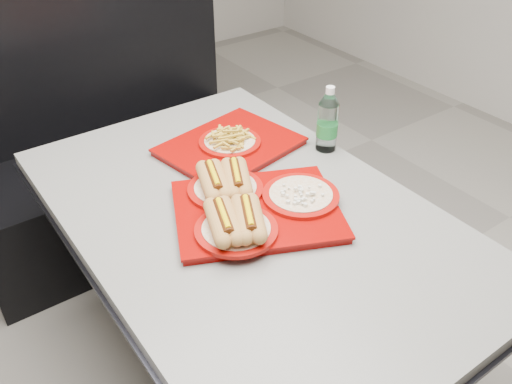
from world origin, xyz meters
TOP-DOWN VIEW (x-y plane):
  - ground at (0.00, 0.00)m, footprint 6.00×6.00m
  - diner_table at (0.00, 0.00)m, footprint 0.92×1.42m
  - booth_bench at (0.00, 1.09)m, footprint 1.30×0.57m
  - tray_near at (-0.01, -0.02)m, footprint 0.55×0.51m
  - tray_far at (0.14, 0.31)m, footprint 0.47×0.40m
  - water_bottle at (0.41, 0.13)m, footprint 0.07×0.07m

SIDE VIEW (x-z plane):
  - ground at x=0.00m, z-range 0.00..0.00m
  - booth_bench at x=0.00m, z-range -0.27..1.08m
  - diner_table at x=0.00m, z-range 0.21..0.96m
  - tray_far at x=0.14m, z-range 0.73..0.82m
  - tray_near at x=-0.01m, z-range 0.74..0.84m
  - water_bottle at x=0.41m, z-range 0.74..0.96m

